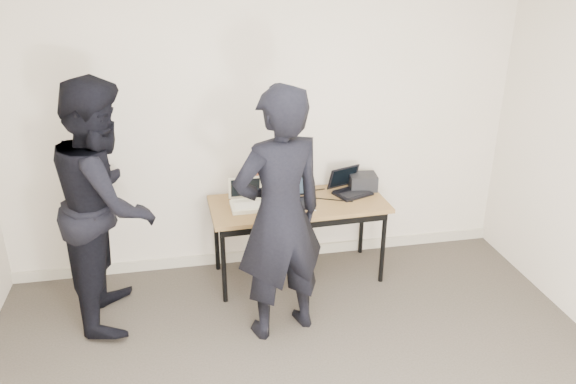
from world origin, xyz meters
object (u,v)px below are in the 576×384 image
object	(u,v)px
laptop_right	(349,187)
leather_satchel	(273,181)
laptop_beige	(247,201)
person_typist	(280,217)
laptop_center	(296,197)
person_observer	(106,203)
desk	(299,209)
equipment_box	(363,182)

from	to	relation	value
laptop_right	leather_satchel	bearing A→B (deg)	150.53
laptop_beige	person_typist	world-z (taller)	person_typist
laptop_center	person_observer	xyz separation A→B (m)	(-1.50, -0.25, 0.19)
leather_satchel	person_observer	xyz separation A→B (m)	(-1.35, -0.46, 0.11)
desk	laptop_right	distance (m)	0.51
desk	laptop_beige	distance (m)	0.45
desk	laptop_beige	xyz separation A→B (m)	(-0.44, 0.01, 0.11)
laptop_right	person_observer	xyz separation A→B (m)	(-2.01, -0.37, 0.19)
desk	laptop_right	bearing A→B (deg)	12.96
person_typist	laptop_center	bearing A→B (deg)	-127.28
person_typist	desk	bearing A→B (deg)	-129.34
laptop_center	laptop_right	size ratio (longest dim) A/B	0.78
leather_satchel	person_observer	world-z (taller)	person_observer
laptop_center	leather_satchel	xyz separation A→B (m)	(-0.15, 0.22, 0.08)
laptop_center	equipment_box	distance (m)	0.68
desk	person_typist	size ratio (longest dim) A/B	0.79
desk	leather_satchel	distance (m)	0.34
leather_satchel	equipment_box	bearing A→B (deg)	-12.07
desk	laptop_beige	bearing A→B (deg)	176.22
laptop_right	equipment_box	world-z (taller)	laptop_right
laptop_right	equipment_box	xyz separation A→B (m)	(0.14, 0.06, 0.02)
laptop_beige	equipment_box	distance (m)	1.08
person_typist	person_observer	xyz separation A→B (m)	(-1.24, 0.48, -0.00)
leather_satchel	person_typist	world-z (taller)	person_typist
laptop_center	laptop_right	xyz separation A→B (m)	(0.51, 0.12, 0.00)
person_typist	person_observer	world-z (taller)	person_typist
equipment_box	laptop_beige	bearing A→B (deg)	-170.49
leather_satchel	person_typist	xyz separation A→B (m)	(-0.11, -0.95, 0.11)
laptop_center	leather_satchel	size ratio (longest dim) A/B	0.79
equipment_box	person_observer	distance (m)	2.21
desk	person_typist	bearing A→B (deg)	-114.24
laptop_center	person_typist	size ratio (longest dim) A/B	0.16
laptop_right	laptop_beige	bearing A→B (deg)	166.11
laptop_center	person_observer	bearing A→B (deg)	-168.01
desk	laptop_right	xyz separation A→B (m)	(0.48, 0.13, 0.11)
laptop_right	person_observer	distance (m)	2.06
equipment_box	laptop_right	bearing A→B (deg)	-156.88
leather_satchel	desk	bearing A→B (deg)	-61.29
laptop_beige	equipment_box	world-z (taller)	laptop_beige
laptop_center	leather_satchel	distance (m)	0.28
laptop_center	person_typist	world-z (taller)	person_typist
leather_satchel	person_typist	bearing A→B (deg)	-106.38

